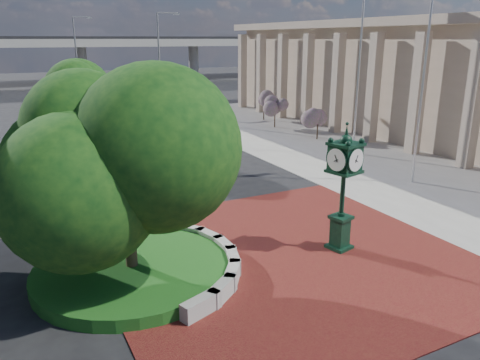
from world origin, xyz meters
name	(u,v)px	position (x,y,z in m)	size (l,w,h in m)	color
ground	(269,246)	(0.00, 0.00, 0.00)	(200.00, 200.00, 0.00)	black
plaza	(284,256)	(0.00, -1.00, 0.02)	(12.00, 12.00, 0.04)	maroon
sidewalk	(394,146)	(16.00, 10.00, 0.02)	(20.00, 50.00, 0.04)	#9E9B93
planter_wall	(200,254)	(-2.71, 0.00, 0.27)	(2.96, 6.77, 0.54)	#9E9B93
grass_bed	(132,270)	(-5.00, 0.00, 0.20)	(6.10, 6.10, 0.40)	#154915
civic_building	(454,77)	(23.60, 12.00, 4.33)	(17.35, 44.00, 8.60)	tan
overpass	(46,43)	(-0.22, 70.00, 6.54)	(90.00, 12.00, 7.50)	#9E9B93
tree_planter	(124,163)	(-5.00, 0.00, 3.72)	(5.20, 5.20, 6.33)	#38281C
tree_street	(71,104)	(-4.00, 18.00, 3.24)	(4.40, 4.40, 5.45)	#38281C
post_clock	(343,183)	(2.09, -1.37, 2.47)	(1.09, 1.09, 4.50)	black
parked_car	(125,102)	(3.63, 35.87, 0.84)	(1.97, 4.91, 1.67)	#53130B
flagpole_a	(423,79)	(10.60, 3.30, 5.32)	(1.63, 0.18, 10.38)	silver
flagpole_b	(359,65)	(12.05, 9.68, 5.65)	(1.69, 0.48, 11.03)	silver
street_lamp_near	(162,57)	(5.67, 29.08, 5.54)	(2.12, 0.38, 9.46)	slate
street_lamp_far	(78,53)	(0.57, 43.33, 5.59)	(2.14, 0.26, 9.54)	slate
shrub_near	(318,118)	(12.60, 14.36, 1.59)	(1.20, 1.20, 2.20)	#38281C
shrub_mid	(275,109)	(12.34, 20.00, 1.59)	(1.20, 1.20, 2.20)	#38281C
shrub_far	(264,103)	(13.40, 23.70, 1.59)	(1.20, 1.20, 2.20)	#38281C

